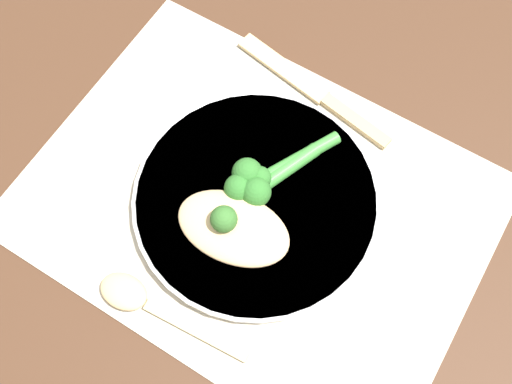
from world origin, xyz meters
TOP-DOWN VIEW (x-y plane):
  - ground_plane at (0.00, 0.00)m, footprint 3.00×3.00m
  - placemat at (0.00, 0.00)m, footprint 0.46×0.34m
  - plate at (0.00, 0.00)m, footprint 0.25×0.25m
  - chicken_fillet at (-0.00, -0.04)m, footprint 0.12×0.09m
  - pesto_dollop_primary at (-0.01, -0.04)m, footprint 0.03×0.03m
  - broccoli_stalk_rear at (-0.01, 0.01)m, footprint 0.06×0.10m
  - broccoli_stalk_front at (-0.00, 0.02)m, footprint 0.08×0.11m
  - knife at (-0.01, 0.15)m, footprint 0.21×0.05m
  - spoon at (-0.04, -0.14)m, footprint 0.16×0.04m

SIDE VIEW (x-z plane):
  - ground_plane at x=0.00m, z-range 0.00..0.00m
  - placemat at x=0.00m, z-range 0.00..0.00m
  - knife at x=-0.01m, z-range 0.00..0.01m
  - spoon at x=-0.04m, z-range 0.00..0.02m
  - plate at x=0.00m, z-range 0.01..0.02m
  - chicken_fillet at x=0.00m, z-range 0.02..0.04m
  - broccoli_stalk_front at x=0.00m, z-range 0.02..0.05m
  - broccoli_stalk_rear at x=-0.01m, z-range 0.02..0.05m
  - pesto_dollop_primary at x=-0.01m, z-range 0.03..0.06m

